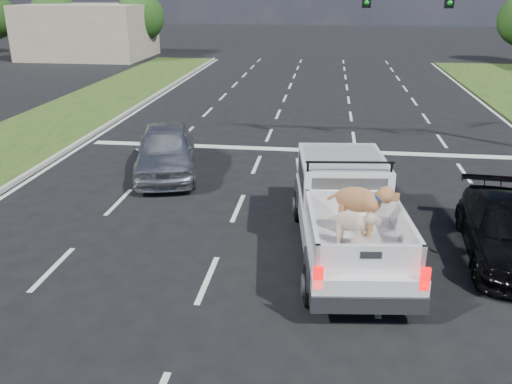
{
  "coord_description": "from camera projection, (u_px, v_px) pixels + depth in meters",
  "views": [
    {
      "loc": [
        0.61,
        -9.88,
        5.86
      ],
      "look_at": [
        -0.97,
        2.0,
        1.28
      ],
      "focal_mm": 38.0,
      "sensor_mm": 36.0,
      "label": 1
    }
  ],
  "objects": [
    {
      "name": "ground",
      "position": [
        289.0,
        285.0,
        11.32
      ],
      "size": [
        160.0,
        160.0,
        0.0
      ],
      "primitive_type": "plane",
      "color": "black",
      "rests_on": "ground"
    },
    {
      "name": "road_markings",
      "position": [
        305.0,
        180.0,
        17.39
      ],
      "size": [
        17.75,
        60.0,
        0.01
      ],
      "color": "silver",
      "rests_on": "ground"
    },
    {
      "name": "curb_left",
      "position": [
        31.0,
        172.0,
        17.96
      ],
      "size": [
        0.15,
        60.0,
        0.14
      ],
      "primitive_type": "cube",
      "color": "#A6A098",
      "rests_on": "ground"
    },
    {
      "name": "building_left",
      "position": [
        88.0,
        31.0,
        46.33
      ],
      "size": [
        10.0,
        8.0,
        4.4
      ],
      "primitive_type": "cube",
      "color": "tan",
      "rests_on": "ground"
    },
    {
      "name": "tree_far_b",
      "position": [
        54.0,
        16.0,
        48.29
      ],
      "size": [
        4.2,
        4.2,
        5.4
      ],
      "color": "#332114",
      "rests_on": "ground"
    },
    {
      "name": "tree_far_c",
      "position": [
        140.0,
        17.0,
        47.3
      ],
      "size": [
        4.2,
        4.2,
        5.4
      ],
      "color": "#332114",
      "rests_on": "ground"
    },
    {
      "name": "pickup_truck",
      "position": [
        347.0,
        210.0,
        12.45
      ],
      "size": [
        2.75,
        6.08,
        2.2
      ],
      "rotation": [
        0.0,
        0.0,
        0.11
      ],
      "color": "black",
      "rests_on": "ground"
    },
    {
      "name": "silver_sedan",
      "position": [
        165.0,
        150.0,
        17.76
      ],
      "size": [
        3.05,
        5.07,
        1.62
      ],
      "primitive_type": "imported",
      "rotation": [
        0.0,
        0.0,
        0.26
      ],
      "color": "#AEB0B6",
      "rests_on": "ground"
    },
    {
      "name": "black_coupe",
      "position": [
        506.0,
        231.0,
        12.31
      ],
      "size": [
        2.15,
        4.56,
        1.28
      ],
      "primitive_type": "imported",
      "rotation": [
        0.0,
        0.0,
        -0.08
      ],
      "color": "black",
      "rests_on": "ground"
    }
  ]
}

